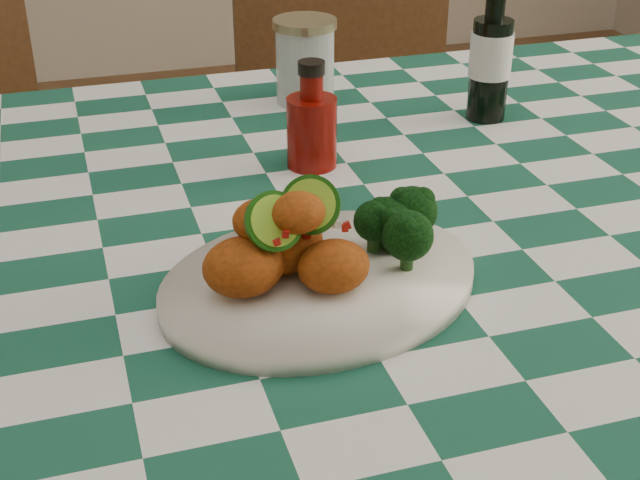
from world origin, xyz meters
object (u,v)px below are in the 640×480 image
object	(u,v)px
plate	(320,283)
beer_bottle	(492,45)
mason_jar	(305,61)
wooden_chair_right	(358,174)
fried_chicken_pile	(295,237)
ketchup_bottle	(312,115)

from	to	relation	value
plate	beer_bottle	distance (m)	0.52
mason_jar	wooden_chair_right	bearing A→B (deg)	59.38
fried_chicken_pile	ketchup_bottle	world-z (taller)	ketchup_bottle
mason_jar	beer_bottle	distance (m)	0.26
beer_bottle	ketchup_bottle	bearing A→B (deg)	-163.03
plate	beer_bottle	world-z (taller)	beer_bottle
mason_jar	wooden_chair_right	world-z (taller)	wooden_chair_right
mason_jar	wooden_chair_right	distance (m)	0.55
mason_jar	ketchup_bottle	bearing A→B (deg)	-104.27
plate	fried_chicken_pile	world-z (taller)	fried_chicken_pile
mason_jar	wooden_chair_right	xyz separation A→B (m)	(0.21, 0.36, -0.36)
mason_jar	beer_bottle	xyz separation A→B (m)	(0.22, -0.14, 0.04)
fried_chicken_pile	beer_bottle	size ratio (longest dim) A/B	0.67
fried_chicken_pile	wooden_chair_right	distance (m)	1.00
plate	fried_chicken_pile	bearing A→B (deg)	180.00
fried_chicken_pile	wooden_chair_right	world-z (taller)	wooden_chair_right
mason_jar	beer_bottle	world-z (taller)	beer_bottle
plate	fried_chicken_pile	size ratio (longest dim) A/B	2.26
plate	wooden_chair_right	xyz separation A→B (m)	(0.34, 0.86, -0.31)
ketchup_bottle	beer_bottle	bearing A→B (deg)	16.97
plate	mason_jar	bearing A→B (deg)	75.26
fried_chicken_pile	mason_jar	size ratio (longest dim) A/B	1.15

